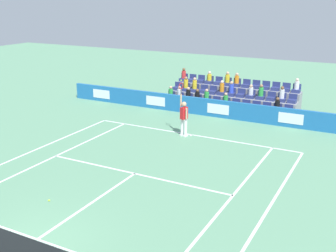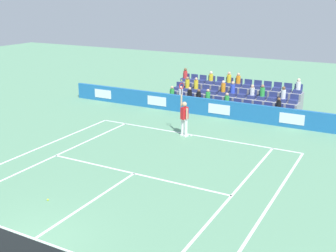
# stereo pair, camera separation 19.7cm
# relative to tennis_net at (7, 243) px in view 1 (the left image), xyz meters

# --- Properties ---
(line_baseline) EXTENTS (10.97, 0.10, 0.01)m
(line_baseline) POSITION_rel_tennis_net_xyz_m (0.00, -11.89, -0.49)
(line_baseline) COLOR white
(line_baseline) RESTS_ON ground
(line_service) EXTENTS (8.23, 0.10, 0.01)m
(line_service) POSITION_rel_tennis_net_xyz_m (0.00, -6.40, -0.49)
(line_service) COLOR white
(line_service) RESTS_ON ground
(line_centre_service) EXTENTS (0.10, 6.40, 0.01)m
(line_centre_service) POSITION_rel_tennis_net_xyz_m (0.00, -3.20, -0.49)
(line_centre_service) COLOR white
(line_centre_service) RESTS_ON ground
(line_singles_sideline_left) EXTENTS (0.10, 11.89, 0.01)m
(line_singles_sideline_left) POSITION_rel_tennis_net_xyz_m (4.12, -5.95, -0.49)
(line_singles_sideline_left) COLOR white
(line_singles_sideline_left) RESTS_ON ground
(line_singles_sideline_right) EXTENTS (0.10, 11.89, 0.01)m
(line_singles_sideline_right) POSITION_rel_tennis_net_xyz_m (-4.12, -5.95, -0.49)
(line_singles_sideline_right) COLOR white
(line_singles_sideline_right) RESTS_ON ground
(line_doubles_sideline_left) EXTENTS (0.10, 11.89, 0.01)m
(line_doubles_sideline_left) POSITION_rel_tennis_net_xyz_m (5.49, -5.95, -0.49)
(line_doubles_sideline_left) COLOR white
(line_doubles_sideline_left) RESTS_ON ground
(line_doubles_sideline_right) EXTENTS (0.10, 11.89, 0.01)m
(line_doubles_sideline_right) POSITION_rel_tennis_net_xyz_m (-5.49, -5.95, -0.49)
(line_doubles_sideline_right) COLOR white
(line_doubles_sideline_right) RESTS_ON ground
(line_centre_mark) EXTENTS (0.10, 0.20, 0.01)m
(line_centre_mark) POSITION_rel_tennis_net_xyz_m (0.00, -11.79, -0.49)
(line_centre_mark) COLOR white
(line_centre_mark) RESTS_ON ground
(sponsor_barrier) EXTENTS (20.74, 0.22, 1.02)m
(sponsor_barrier) POSITION_rel_tennis_net_xyz_m (-0.00, -15.56, 0.02)
(sponsor_barrier) COLOR #1E66AD
(sponsor_barrier) RESTS_ON ground
(tennis_net) EXTENTS (11.97, 0.10, 1.07)m
(tennis_net) POSITION_rel_tennis_net_xyz_m (0.00, 0.00, 0.00)
(tennis_net) COLOR #33383D
(tennis_net) RESTS_ON ground
(tennis_player) EXTENTS (0.51, 0.43, 2.85)m
(tennis_player) POSITION_rel_tennis_net_xyz_m (0.32, -11.54, 0.50)
(tennis_player) COLOR white
(tennis_player) RESTS_ON ground
(stadium_stand) EXTENTS (8.06, 2.85, 2.16)m
(stadium_stand) POSITION_rel_tennis_net_xyz_m (0.03, -17.87, 0.07)
(stadium_stand) COLOR gray
(stadium_stand) RESTS_ON ground
(loose_tennis_ball) EXTENTS (0.07, 0.07, 0.07)m
(loose_tennis_ball) POSITION_rel_tennis_net_xyz_m (1.37, -3.03, -0.46)
(loose_tennis_ball) COLOR #D1E533
(loose_tennis_ball) RESTS_ON ground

